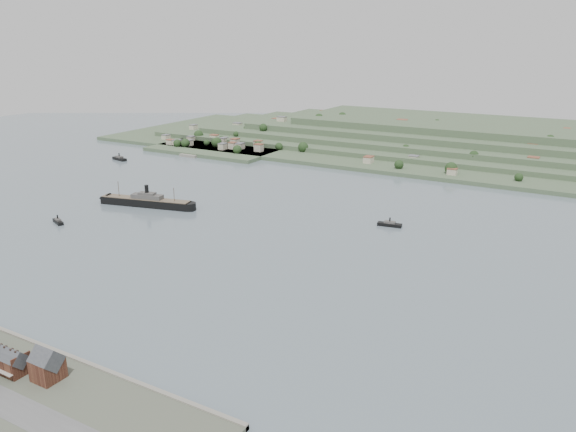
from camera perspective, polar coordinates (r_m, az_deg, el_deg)
The scene contains 7 objects.
ground at distance 369.47m, azimuth -5.52°, elevation -2.78°, with size 1400.00×1400.00×0.00m, color slate.
gabled_building at distance 242.24m, azimuth -23.27°, elevation -13.74°, with size 10.40×10.18×14.09m.
far_peninsula at distance 706.38m, azimuth 15.21°, elevation 7.57°, with size 760.00×309.00×30.00m.
steamship at distance 462.41m, azimuth -14.47°, elevation 1.46°, with size 86.04×28.43×20.89m.
tugboat at distance 439.26m, azimuth -22.33°, elevation -0.50°, with size 14.52×8.91×6.37m.
ferry_west at distance 645.98m, azimuth -16.75°, elevation 5.62°, with size 21.31×10.10×7.71m.
ferry_east at distance 406.67m, azimuth 10.29°, elevation -0.82°, with size 17.73×7.07×6.47m.
Camera 1 is at (201.66, -281.54, 128.75)m, focal length 35.00 mm.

